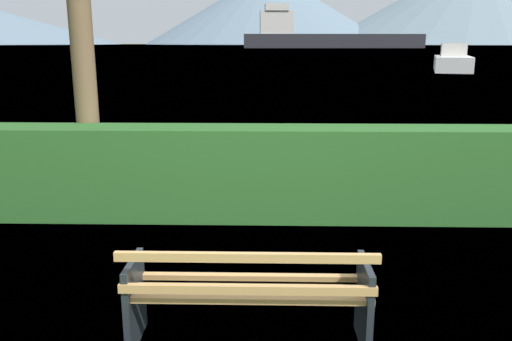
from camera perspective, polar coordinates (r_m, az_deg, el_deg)
ground_plane at (r=4.32m, az=-0.77°, el=-18.03°), size 1400.00×1400.00×0.00m
water_surface at (r=312.41m, az=1.37°, el=13.40°), size 620.00×620.00×0.00m
park_bench at (r=4.05m, az=-0.83°, el=-13.32°), size 1.84×0.57×0.87m
hedge_row at (r=6.85m, az=0.13°, el=-0.28°), size 7.58×0.66×1.22m
cargo_ship_large at (r=214.13m, az=6.95°, el=14.36°), size 71.16×13.06×16.67m
fishing_boat_near at (r=45.83m, az=20.62°, el=11.08°), size 4.79×8.32×2.17m
sailboat_mid at (r=271.74m, az=-18.99°, el=12.77°), size 1.94×4.38×2.10m
distant_hills at (r=574.80m, az=5.04°, el=17.30°), size 848.08×345.04×89.19m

